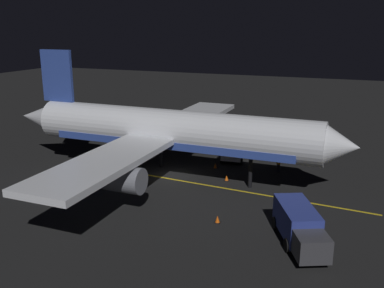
% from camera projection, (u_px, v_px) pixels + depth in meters
% --- Properties ---
extents(ground_plane, '(180.00, 180.00, 0.20)m').
position_uv_depth(ground_plane, '(173.00, 177.00, 41.57)').
color(ground_plane, black).
extents(apron_guide_stripe, '(2.25, 29.44, 0.01)m').
position_uv_depth(apron_guide_stripe, '(208.00, 185.00, 39.22)').
color(apron_guide_stripe, gold).
rests_on(apron_guide_stripe, ground_plane).
extents(airliner, '(34.32, 34.64, 11.87)m').
position_uv_depth(airliner, '(167.00, 131.00, 40.57)').
color(airliner, white).
rests_on(airliner, ground_plane).
extents(baggage_truck, '(6.74, 4.63, 2.46)m').
position_uv_depth(baggage_truck, '(299.00, 226.00, 28.40)').
color(baggage_truck, navy).
rests_on(baggage_truck, ground_plane).
extents(catering_truck, '(6.26, 2.78, 2.18)m').
position_uv_depth(catering_truck, '(235.00, 148.00, 47.06)').
color(catering_truck, silver).
rests_on(catering_truck, ground_plane).
extents(ground_crew_worker, '(0.40, 0.40, 1.74)m').
position_uv_depth(ground_crew_worker, '(278.00, 164.00, 42.60)').
color(ground_crew_worker, black).
rests_on(ground_crew_worker, ground_plane).
extents(traffic_cone_near_left, '(0.50, 0.50, 0.55)m').
position_uv_depth(traffic_cone_near_left, '(217.00, 219.00, 31.73)').
color(traffic_cone_near_left, '#EA590F').
rests_on(traffic_cone_near_left, ground_plane).
extents(traffic_cone_near_right, '(0.50, 0.50, 0.55)m').
position_uv_depth(traffic_cone_near_right, '(215.00, 166.00, 43.92)').
color(traffic_cone_near_right, '#EA590F').
rests_on(traffic_cone_near_right, ground_plane).
extents(traffic_cone_under_wing, '(0.50, 0.50, 0.55)m').
position_uv_depth(traffic_cone_under_wing, '(227.00, 178.00, 40.39)').
color(traffic_cone_under_wing, '#EA590F').
rests_on(traffic_cone_under_wing, ground_plane).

